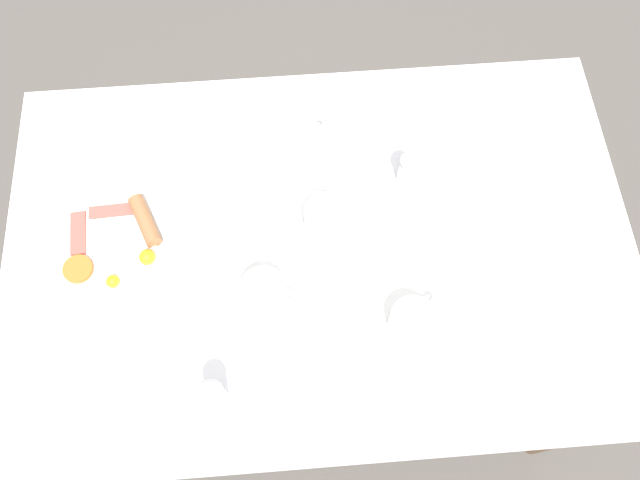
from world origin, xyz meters
TOP-DOWN VIEW (x-y plane):
  - ground_plane at (0.00, 0.00)m, footprint 8.00×8.00m
  - table at (0.00, 0.00)m, footprint 0.81×1.23m
  - breakfast_plate at (-0.02, -0.39)m, footprint 0.29×0.29m
  - teapot_near at (-0.22, -0.06)m, footprint 0.13×0.20m
  - teacup_with_saucer_left at (0.10, -0.11)m, footprint 0.16×0.16m
  - teacup_with_saucer_right at (0.18, 0.15)m, footprint 0.16×0.16m
  - water_glass_tall at (-0.02, 0.01)m, footprint 0.08×0.08m
  - pepper_grinder at (-0.13, 0.19)m, footprint 0.04×0.04m
  - salt_grinder at (0.28, -0.20)m, footprint 0.04×0.04m
  - fork_by_plate at (-0.22, 0.29)m, footprint 0.18×0.06m
  - knife_by_plate at (-0.02, 0.42)m, footprint 0.21×0.07m
  - spoon_for_tea at (0.25, -0.00)m, footprint 0.11×0.11m

SIDE VIEW (x-z plane):
  - ground_plane at x=0.00m, z-range 0.00..0.00m
  - table at x=0.00m, z-range 0.29..1.00m
  - fork_by_plate at x=-0.22m, z-range 0.71..0.71m
  - knife_by_plate at x=-0.02m, z-range 0.71..0.71m
  - spoon_for_tea at x=0.25m, z-range 0.71..0.71m
  - breakfast_plate at x=-0.02m, z-range 0.70..0.74m
  - teacup_with_saucer_right at x=0.18m, z-range 0.71..0.77m
  - teacup_with_saucer_left at x=0.10m, z-range 0.71..0.77m
  - teapot_near at x=-0.22m, z-range 0.70..0.81m
  - pepper_grinder at x=-0.13m, z-range 0.71..0.82m
  - salt_grinder at x=0.28m, z-range 0.71..0.82m
  - water_glass_tall at x=-0.02m, z-range 0.71..0.83m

